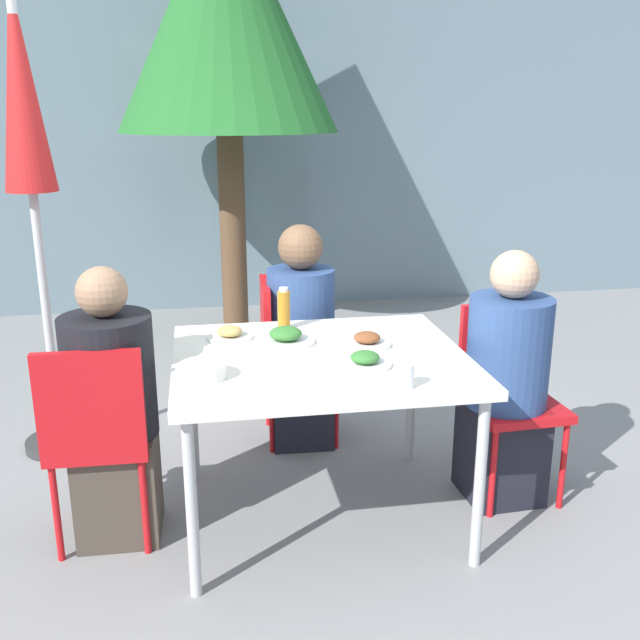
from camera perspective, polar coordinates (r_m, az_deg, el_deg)
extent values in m
plane|color=gray|center=(3.29, 0.00, -15.35)|extent=(24.00, 24.00, 0.00)
cube|color=slate|center=(6.50, -5.69, 14.29)|extent=(10.00, 0.20, 3.00)
cube|color=silver|center=(2.97, 0.00, -3.14)|extent=(1.21, 1.03, 0.04)
cylinder|color=#B7B7B7|center=(2.69, -10.22, -14.66)|extent=(0.04, 0.04, 0.72)
cylinder|color=#B7B7B7|center=(2.87, 12.65, -12.63)|extent=(0.04, 0.04, 0.72)
cylinder|color=#B7B7B7|center=(3.50, -10.18, -7.00)|extent=(0.04, 0.04, 0.72)
cylinder|color=#B7B7B7|center=(3.64, 7.32, -5.90)|extent=(0.04, 0.04, 0.72)
cube|color=red|center=(3.10, -17.03, -9.06)|extent=(0.41, 0.41, 0.04)
cube|color=red|center=(2.84, -17.92, -6.43)|extent=(0.40, 0.04, 0.42)
cylinder|color=red|center=(3.38, -19.20, -11.40)|extent=(0.03, 0.03, 0.42)
cylinder|color=red|center=(3.33, -13.33, -11.33)|extent=(0.03, 0.03, 0.42)
cylinder|color=red|center=(3.09, -20.32, -14.31)|extent=(0.03, 0.03, 0.42)
cylinder|color=red|center=(3.03, -13.83, -14.30)|extent=(0.03, 0.03, 0.42)
cube|color=#473D33|center=(3.18, -15.80, -12.46)|extent=(0.34, 0.34, 0.46)
cylinder|color=black|center=(2.99, -16.51, -4.35)|extent=(0.36, 0.36, 0.50)
sphere|color=#9E7556|center=(2.89, -17.07, 2.17)|extent=(0.20, 0.20, 0.20)
cube|color=red|center=(3.38, 15.27, -6.70)|extent=(0.42, 0.42, 0.04)
cube|color=red|center=(3.45, 14.18, -2.05)|extent=(0.40, 0.06, 0.42)
cylinder|color=red|center=(3.43, 18.87, -10.97)|extent=(0.03, 0.03, 0.42)
cylinder|color=red|center=(3.27, 13.65, -11.86)|extent=(0.03, 0.03, 0.42)
cylinder|color=red|center=(3.69, 16.16, -8.70)|extent=(0.03, 0.03, 0.42)
cylinder|color=red|center=(3.54, 11.25, -9.39)|extent=(0.03, 0.03, 0.42)
cube|color=black|center=(3.45, 14.26, -10.01)|extent=(0.35, 0.35, 0.46)
cylinder|color=navy|center=(3.27, 14.84, -2.48)|extent=(0.37, 0.37, 0.49)
sphere|color=tan|center=(3.17, 15.31, 3.55)|extent=(0.21, 0.21, 0.21)
cube|color=red|center=(3.84, -1.58, -3.30)|extent=(0.42, 0.42, 0.04)
cube|color=red|center=(3.75, -4.37, -0.11)|extent=(0.05, 0.40, 0.42)
cylinder|color=red|center=(4.09, 0.58, -5.44)|extent=(0.03, 0.03, 0.42)
cylinder|color=red|center=(3.78, 1.30, -7.34)|extent=(0.03, 0.03, 0.42)
cylinder|color=red|center=(4.06, -4.20, -5.65)|extent=(0.03, 0.03, 0.42)
cylinder|color=red|center=(3.75, -3.89, -7.59)|extent=(0.03, 0.03, 0.42)
cube|color=black|center=(3.87, -1.48, -6.49)|extent=(0.33, 0.33, 0.46)
cylinder|color=navy|center=(3.71, -1.53, 0.34)|extent=(0.35, 0.35, 0.50)
sphere|color=brown|center=(3.62, -1.58, 5.86)|extent=(0.23, 0.23, 0.23)
cylinder|color=#333333|center=(4.12, -20.01, -9.18)|extent=(0.36, 0.36, 0.05)
cylinder|color=#BCBCBC|center=(3.79, -21.69, 6.59)|extent=(0.04, 0.04, 2.33)
cone|color=red|center=(3.74, -22.82, 16.87)|extent=(0.24, 0.24, 0.97)
cylinder|color=white|center=(3.19, -7.23, -1.40)|extent=(0.20, 0.20, 0.01)
ellipsoid|color=tan|center=(3.18, -7.25, -0.89)|extent=(0.11, 0.11, 0.04)
cylinder|color=white|center=(3.12, -2.76, -1.70)|extent=(0.26, 0.26, 0.01)
ellipsoid|color=#33702D|center=(3.11, -2.77, -1.08)|extent=(0.14, 0.14, 0.06)
cylinder|color=white|center=(2.84, 3.61, -3.55)|extent=(0.21, 0.21, 0.01)
ellipsoid|color=#33702D|center=(2.83, 3.62, -2.98)|extent=(0.12, 0.12, 0.05)
cylinder|color=white|center=(3.08, 3.77, -1.92)|extent=(0.21, 0.21, 0.01)
ellipsoid|color=brown|center=(3.07, 3.78, -1.39)|extent=(0.12, 0.12, 0.05)
cylinder|color=#B7751E|center=(3.29, -2.92, 0.79)|extent=(0.06, 0.06, 0.18)
cylinder|color=white|center=(3.26, -2.94, 2.46)|extent=(0.04, 0.04, 0.02)
cylinder|color=white|center=(2.63, 6.85, -4.45)|extent=(0.06, 0.06, 0.09)
cylinder|color=white|center=(2.74, -9.36, -4.03)|extent=(0.18, 0.18, 0.06)
cylinder|color=brown|center=(5.61, -6.96, 6.61)|extent=(0.20, 0.20, 1.58)
cone|color=#236628|center=(5.57, -7.59, 23.45)|extent=(1.62, 1.62, 1.70)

